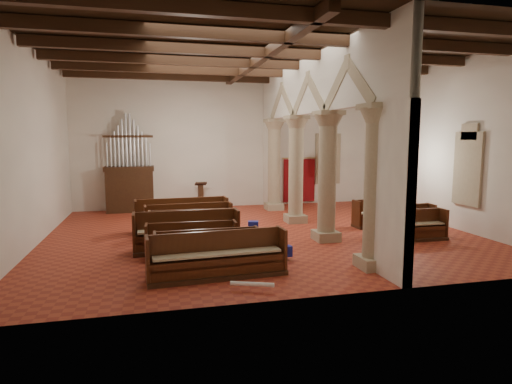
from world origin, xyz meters
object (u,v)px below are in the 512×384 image
(processional_banner, at_px, (323,188))
(nave_pew_0, at_px, (218,263))
(lectern, at_px, (201,198))
(pipe_organ, at_px, (130,181))
(aisle_pew_0, at_px, (416,230))

(processional_banner, bearing_deg, nave_pew_0, -141.53)
(lectern, bearing_deg, nave_pew_0, -96.62)
(pipe_organ, height_order, lectern, pipe_organ)
(pipe_organ, distance_m, processional_banner, 8.97)
(nave_pew_0, height_order, aisle_pew_0, nave_pew_0)
(nave_pew_0, bearing_deg, lectern, 82.16)
(pipe_organ, bearing_deg, processional_banner, -2.19)
(lectern, xyz_separation_m, nave_pew_0, (-0.69, -9.77, -0.17))
(processional_banner, bearing_deg, lectern, 159.95)
(pipe_organ, height_order, nave_pew_0, pipe_organ)
(pipe_organ, bearing_deg, nave_pew_0, -76.17)
(lectern, bearing_deg, aisle_pew_0, -54.17)
(aisle_pew_0, bearing_deg, pipe_organ, 141.24)
(processional_banner, bearing_deg, aisle_pew_0, -105.41)
(lectern, xyz_separation_m, processional_banner, (5.85, -0.33, 0.30))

